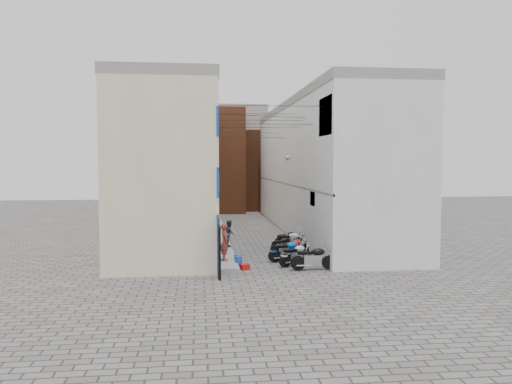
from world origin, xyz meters
name	(u,v)px	position (x,y,z in m)	size (l,w,h in m)	color
ground	(277,274)	(0.00, 0.00, 0.00)	(90.00, 90.00, 0.00)	#53504E
plinth	(218,231)	(-2.05, 13.00, 0.12)	(0.90, 26.00, 0.25)	gray
building_left	(175,168)	(-4.98, 12.95, 4.50)	(5.10, 27.00, 9.00)	beige
building_right	(319,167)	(5.00, 13.00, 4.51)	(5.94, 26.00, 9.00)	silver
building_far_brick_left	(213,161)	(-2.00, 28.00, 5.00)	(6.00, 6.00, 10.00)	brown
building_far_brick_right	(261,170)	(3.00, 30.00, 4.00)	(5.00, 6.00, 8.00)	brown
building_far_concrete	(229,156)	(0.00, 34.00, 5.50)	(8.00, 5.00, 11.00)	gray
far_shopfront	(235,201)	(0.00, 25.20, 1.20)	(2.00, 0.30, 2.40)	black
overhead_wires	(257,123)	(0.00, 7.64, 7.12)	(5.80, 13.02, 1.32)	black
motorcycle_a	(314,257)	(1.76, 0.52, 0.61)	(0.66, 2.09, 1.21)	black
motorcycle_b	(296,253)	(1.19, 1.60, 0.57)	(0.62, 1.97, 1.14)	#BDBCC1
motorcycle_c	(288,250)	(0.96, 2.53, 0.59)	(0.64, 2.03, 1.17)	#0B46A7
motorcycle_d	(294,247)	(1.47, 3.60, 0.54)	(0.59, 1.86, 1.07)	#B0220C
motorcycle_e	(283,244)	(1.09, 4.66, 0.51)	(0.56, 1.77, 1.03)	black
motorcycle_f	(290,240)	(1.58, 5.44, 0.60)	(0.65, 2.07, 1.20)	silver
motorcycle_g	(288,238)	(1.68, 6.45, 0.55)	(0.60, 1.90, 1.10)	black
person_a	(225,242)	(-2.16, 1.87, 1.13)	(0.64, 0.42, 1.76)	brown
person_b	(230,233)	(-1.70, 5.76, 0.98)	(0.71, 0.55, 1.46)	#353D50
water_jug_near	(239,262)	(-1.55, 1.41, 0.27)	(0.34, 0.34, 0.53)	#224BAB
water_jug_far	(238,259)	(-1.55, 2.07, 0.26)	(0.33, 0.33, 0.51)	#277CC6
red_crate	(245,267)	(-1.31, 0.97, 0.12)	(0.39, 0.30, 0.25)	#B30E0C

